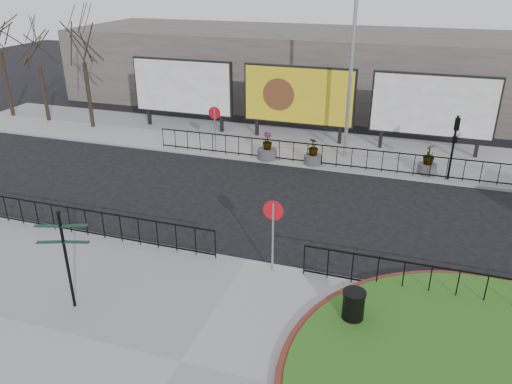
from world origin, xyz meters
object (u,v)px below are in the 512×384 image
at_px(planter_a, 267,150).
at_px(planter_b, 313,155).
at_px(planter_c, 428,163).
at_px(lamp_post, 352,63).
at_px(billboard_mid, 299,96).
at_px(fingerpost_sign, 65,250).
at_px(litter_bin, 353,308).

relative_size(planter_a, planter_b, 1.04).
height_order(planter_a, planter_c, planter_c).
bearing_deg(planter_b, lamp_post, 50.35).
bearing_deg(planter_b, planter_c, 5.01).
distance_m(billboard_mid, fingerpost_sign, 17.07).
bearing_deg(planter_c, lamp_post, 164.45).
bearing_deg(planter_b, billboard_mid, 115.21).
xyz_separation_m(litter_bin, planter_c, (1.76, 12.11, 0.01)).
height_order(billboard_mid, litter_bin, billboard_mid).
bearing_deg(planter_b, planter_a, 180.00).
xyz_separation_m(billboard_mid, planter_b, (1.68, -3.57, -2.01)).
relative_size(billboard_mid, fingerpost_sign, 2.03).
bearing_deg(planter_a, fingerpost_sign, -97.26).
height_order(lamp_post, planter_a, lamp_post).
relative_size(lamp_post, litter_bin, 8.84).
distance_m(lamp_post, litter_bin, 14.07).
bearing_deg(planter_c, billboard_mid, 156.30).
distance_m(billboard_mid, planter_b, 4.43).
bearing_deg(fingerpost_sign, billboard_mid, 66.37).
relative_size(litter_bin, planter_b, 0.78).
height_order(billboard_mid, planter_a, billboard_mid).
relative_size(planter_a, planter_c, 0.98).
distance_m(litter_bin, planter_b, 12.19).
distance_m(lamp_post, fingerpost_sign, 16.12).
height_order(fingerpost_sign, planter_c, fingerpost_sign).
bearing_deg(fingerpost_sign, planter_c, 40.00).
relative_size(fingerpost_sign, litter_bin, 2.92).
xyz_separation_m(litter_bin, planter_b, (-3.62, 11.64, -0.05)).
bearing_deg(fingerpost_sign, litter_bin, -3.22).
distance_m(planter_a, planter_b, 2.36).
relative_size(billboard_mid, lamp_post, 0.67).
xyz_separation_m(lamp_post, planter_c, (4.06, -1.13, -4.17)).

